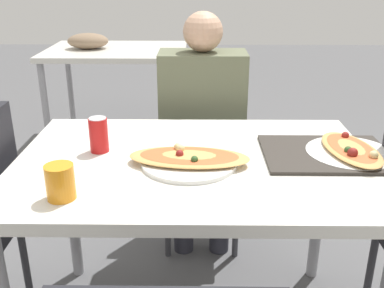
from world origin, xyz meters
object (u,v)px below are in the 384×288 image
(pizza_second, at_px, (351,151))
(pizza_main, at_px, (189,159))
(soda_can, at_px, (99,135))
(dining_table, at_px, (195,179))
(drink_glass, at_px, (60,182))
(person_seated, at_px, (202,117))
(chair_far_seated, at_px, (202,143))

(pizza_second, bearing_deg, pizza_main, -172.31)
(pizza_main, xyz_separation_m, soda_can, (-0.32, 0.11, 0.04))
(dining_table, relative_size, pizza_main, 2.96)
(pizza_main, xyz_separation_m, drink_glass, (-0.36, -0.24, 0.03))
(person_seated, height_order, drink_glass, person_seated)
(person_seated, bearing_deg, pizza_second, 130.35)
(dining_table, distance_m, drink_glass, 0.49)
(pizza_main, height_order, soda_can, soda_can)
(pizza_main, distance_m, soda_can, 0.34)
(drink_glass, xyz_separation_m, pizza_second, (0.92, 0.32, -0.03))
(pizza_main, bearing_deg, pizza_second, 7.69)
(drink_glass, bearing_deg, chair_far_seated, 68.38)
(person_seated, bearing_deg, soda_can, 56.93)
(chair_far_seated, relative_size, drink_glass, 9.04)
(person_seated, distance_m, pizza_second, 0.79)
(person_seated, distance_m, soda_can, 0.69)
(pizza_second, bearing_deg, person_seated, 130.35)
(drink_glass, distance_m, pizza_second, 0.97)
(person_seated, relative_size, drink_glass, 11.68)
(pizza_main, relative_size, drink_glass, 4.07)
(dining_table, bearing_deg, person_seated, 87.03)
(pizza_main, bearing_deg, dining_table, 65.35)
(dining_table, distance_m, person_seated, 0.64)
(drink_glass, bearing_deg, pizza_main, 34.03)
(soda_can, distance_m, drink_glass, 0.35)
(dining_table, height_order, soda_can, soda_can)
(chair_far_seated, relative_size, person_seated, 0.77)
(soda_can, height_order, drink_glass, soda_can)
(person_seated, distance_m, drink_glass, 1.01)
(pizza_second, bearing_deg, drink_glass, -160.94)
(pizza_main, height_order, drink_glass, drink_glass)
(dining_table, distance_m, chair_far_seated, 0.77)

